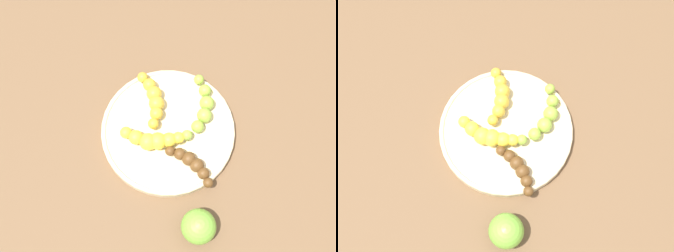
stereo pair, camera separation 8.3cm
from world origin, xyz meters
The scene contains 7 objects.
ground_plane centered at (0.00, 0.00, 0.00)m, with size 2.40×2.40×0.00m, color brown.
fruit_bowl centered at (0.00, 0.00, 0.01)m, with size 0.28×0.28×0.02m.
banana_spotted centered at (-0.02, -0.07, 0.04)m, with size 0.08×0.12×0.03m.
banana_yellow centered at (0.04, 0.00, 0.04)m, with size 0.10×0.10×0.04m.
banana_overripe centered at (0.01, 0.09, 0.03)m, with size 0.05×0.12×0.03m.
banana_green centered at (-0.08, 0.01, 0.04)m, with size 0.13×0.10×0.03m.
apple_green centered at (0.09, 0.19, 0.03)m, with size 0.07×0.07×0.07m, color #72B238.
Camera 1 is at (0.19, 0.23, 0.81)m, focal length 43.15 mm.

